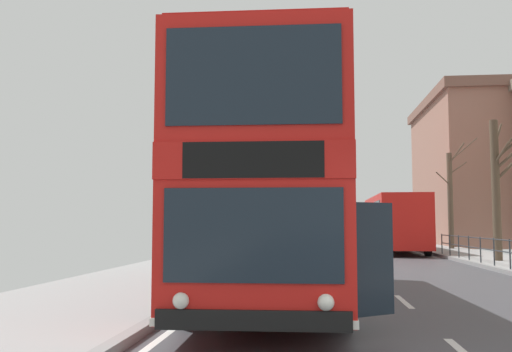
# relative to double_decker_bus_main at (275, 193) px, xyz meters

# --- Properties ---
(double_decker_bus_main) EXTENTS (3.33, 11.00, 4.29)m
(double_decker_bus_main) POSITION_rel_double_decker_bus_main_xyz_m (0.00, 0.00, 0.00)
(double_decker_bus_main) COLOR red
(double_decker_bus_main) RESTS_ON ground
(background_bus_far_lane) EXTENTS (2.72, 9.95, 3.10)m
(background_bus_far_lane) POSITION_rel_double_decker_bus_main_xyz_m (5.36, 20.10, -0.55)
(background_bus_far_lane) COLOR red
(background_bus_far_lane) RESTS_ON ground
(bare_tree_far_01) EXTENTS (1.55, 1.70, 5.65)m
(bare_tree_far_01) POSITION_rel_double_decker_bus_main_xyz_m (8.19, 11.32, 0.88)
(bare_tree_far_01) COLOR #4C3D2D
(bare_tree_far_01) RESTS_ON ground
(bare_tree_far_02) EXTENTS (2.25, 1.50, 6.47)m
(bare_tree_far_02) POSITION_rel_double_decker_bus_main_xyz_m (9.07, 22.79, 0.89)
(bare_tree_far_02) COLOR brown
(bare_tree_far_02) RESTS_ON ground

